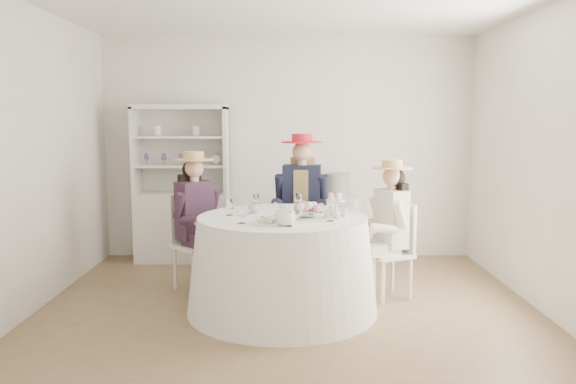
{
  "coord_description": "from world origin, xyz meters",
  "views": [
    {
      "loc": [
        -0.0,
        -4.91,
        1.7
      ],
      "look_at": [
        0.0,
        0.1,
        1.05
      ],
      "focal_mm": 35.0,
      "sensor_mm": 36.0,
      "label": 1
    }
  ],
  "objects": [
    {
      "name": "flower_bowl",
      "position": [
        0.16,
        -0.09,
        0.88
      ],
      "size": [
        0.26,
        0.26,
        0.06
      ],
      "primitive_type": "imported",
      "rotation": [
        0.0,
        0.0,
        -0.19
      ],
      "color": "white",
      "rests_on": "tea_table"
    },
    {
      "name": "side_table",
      "position": [
        0.59,
        1.74,
        0.38
      ],
      "size": [
        0.62,
        0.62,
        0.77
      ],
      "primitive_type": "cube",
      "rotation": [
        0.0,
        0.0,
        -0.3
      ],
      "color": "silver",
      "rests_on": "ground"
    },
    {
      "name": "teacup_a",
      "position": [
        -0.31,
        0.1,
        0.89
      ],
      "size": [
        0.11,
        0.11,
        0.08
      ],
      "primitive_type": "imported",
      "rotation": [
        0.0,
        0.0,
        -0.22
      ],
      "color": "white",
      "rests_on": "tea_table"
    },
    {
      "name": "teacup_c",
      "position": [
        0.19,
        0.04,
        0.89
      ],
      "size": [
        0.1,
        0.1,
        0.07
      ],
      "primitive_type": "imported",
      "rotation": [
        0.0,
        0.0,
        0.26
      ],
      "color": "white",
      "rests_on": "tea_table"
    },
    {
      "name": "wall_left",
      "position": [
        -2.25,
        0.0,
        1.35
      ],
      "size": [
        0.0,
        4.5,
        4.5
      ],
      "primitive_type": "plane",
      "rotation": [
        1.57,
        0.0,
        1.57
      ],
      "color": "silver",
      "rests_on": "ground"
    },
    {
      "name": "spare_chair",
      "position": [
        -0.91,
        1.44,
        0.48
      ],
      "size": [
        0.49,
        0.49,
        0.89
      ],
      "rotation": [
        0.0,
        0.0,
        2.67
      ],
      "color": "silver",
      "rests_on": "ground"
    },
    {
      "name": "wall_front",
      "position": [
        0.0,
        -2.0,
        1.35
      ],
      "size": [
        4.5,
        0.0,
        4.5
      ],
      "primitive_type": "plane",
      "rotation": [
        -1.57,
        0.0,
        0.0
      ],
      "color": "silver",
      "rests_on": "ground"
    },
    {
      "name": "ground",
      "position": [
        0.0,
        0.0,
        0.0
      ],
      "size": [
        4.5,
        4.5,
        0.0
      ],
      "primitive_type": "plane",
      "color": "brown",
      "rests_on": "ground"
    },
    {
      "name": "table_teapot",
      "position": [
        -0.02,
        -0.49,
        0.93
      ],
      "size": [
        0.23,
        0.16,
        0.17
      ],
      "rotation": [
        0.0,
        0.0,
        -0.12
      ],
      "color": "white",
      "rests_on": "tea_table"
    },
    {
      "name": "wall_right",
      "position": [
        2.25,
        0.0,
        1.35
      ],
      "size": [
        0.0,
        4.5,
        4.5
      ],
      "primitive_type": "plane",
      "rotation": [
        1.57,
        0.0,
        -1.57
      ],
      "color": "silver",
      "rests_on": "ground"
    },
    {
      "name": "guest_mid",
      "position": [
        0.15,
        1.01,
        0.88
      ],
      "size": [
        0.57,
        0.6,
        1.55
      ],
      "rotation": [
        0.0,
        0.0,
        -0.12
      ],
      "color": "silver",
      "rests_on": "ground"
    },
    {
      "name": "cupcake_stand",
      "position": [
        0.41,
        -0.1,
        0.93
      ],
      "size": [
        0.22,
        0.22,
        0.21
      ],
      "rotation": [
        0.0,
        0.0,
        -0.1
      ],
      "color": "white",
      "rests_on": "tea_table"
    },
    {
      "name": "teacup_b",
      "position": [
        -0.06,
        0.22,
        0.88
      ],
      "size": [
        0.08,
        0.08,
        0.06
      ],
      "primitive_type": "imported",
      "rotation": [
        0.0,
        0.0,
        -0.36
      ],
      "color": "white",
      "rests_on": "tea_table"
    },
    {
      "name": "tea_table",
      "position": [
        -0.05,
        -0.05,
        0.43
      ],
      "size": [
        1.69,
        1.69,
        0.85
      ],
      "rotation": [
        0.0,
        0.0,
        0.03
      ],
      "color": "white",
      "rests_on": "ground"
    },
    {
      "name": "wall_back",
      "position": [
        0.0,
        2.0,
        1.35
      ],
      "size": [
        4.5,
        0.0,
        4.5
      ],
      "primitive_type": "plane",
      "rotation": [
        1.57,
        0.0,
        0.0
      ],
      "color": "silver",
      "rests_on": "ground"
    },
    {
      "name": "hatbox",
      "position": [
        0.59,
        1.74,
        0.91
      ],
      "size": [
        0.34,
        0.34,
        0.29
      ],
      "primitive_type": "cylinder",
      "rotation": [
        0.0,
        0.0,
        -0.16
      ],
      "color": "black",
      "rests_on": "side_table"
    },
    {
      "name": "stemware_set",
      "position": [
        -0.05,
        -0.05,
        0.93
      ],
      "size": [
        0.99,
        0.99,
        0.15
      ],
      "color": "white",
      "rests_on": "tea_table"
    },
    {
      "name": "sandwich_plate",
      "position": [
        -0.16,
        -0.4,
        0.87
      ],
      "size": [
        0.28,
        0.28,
        0.06
      ],
      "rotation": [
        0.0,
        0.0,
        0.05
      ],
      "color": "white",
      "rests_on": "tea_table"
    },
    {
      "name": "guest_left",
      "position": [
        -0.91,
        0.59,
        0.78
      ],
      "size": [
        0.59,
        0.59,
        1.39
      ],
      "rotation": [
        0.0,
        0.0,
        0.78
      ],
      "color": "silver",
      "rests_on": "ground"
    },
    {
      "name": "hutch",
      "position": [
        -1.27,
        1.77,
        0.66
      ],
      "size": [
        1.16,
        0.57,
        1.87
      ],
      "rotation": [
        0.0,
        0.0,
        -0.14
      ],
      "color": "silver",
      "rests_on": "ground"
    },
    {
      "name": "flower_arrangement",
      "position": [
        0.16,
        -0.14,
        0.95
      ],
      "size": [
        0.19,
        0.19,
        0.07
      ],
      "rotation": [
        0.0,
        0.0,
        -0.07
      ],
      "color": "#D46A98",
      "rests_on": "tea_table"
    },
    {
      "name": "ceiling",
      "position": [
        0.0,
        0.0,
        2.7
      ],
      "size": [
        4.5,
        4.5,
        0.0
      ],
      "primitive_type": "plane",
      "rotation": [
        3.14,
        0.0,
        0.0
      ],
      "color": "white",
      "rests_on": "wall_back"
    },
    {
      "name": "guest_right",
      "position": [
        0.96,
        0.31,
        0.75
      ],
      "size": [
        0.55,
        0.5,
        1.32
      ],
      "rotation": [
        0.0,
        0.0,
        -1.17
      ],
      "color": "silver",
      "rests_on": "ground"
    }
  ]
}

